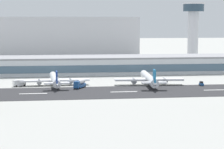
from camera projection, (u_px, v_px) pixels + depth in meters
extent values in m
plane|color=#9E9E99|center=(125.00, 90.00, 195.97)|extent=(1400.00, 1400.00, 0.00)
cube|color=#262628|center=(126.00, 92.00, 191.98)|extent=(800.00, 34.69, 0.08)
cube|color=white|center=(33.00, 94.00, 186.85)|extent=(12.00, 1.20, 0.01)
cube|color=white|center=(124.00, 92.00, 191.84)|extent=(12.00, 1.20, 0.01)
cube|color=white|center=(217.00, 90.00, 197.23)|extent=(12.00, 1.20, 0.01)
cube|color=silver|center=(95.00, 66.00, 263.89)|extent=(214.17, 29.52, 9.40)
cube|color=#476075|center=(98.00, 69.00, 249.25)|extent=(207.74, 0.30, 4.23)
cube|color=gray|center=(95.00, 57.00, 263.28)|extent=(216.31, 29.82, 1.00)
cylinder|color=silver|center=(193.00, 38.00, 315.48)|extent=(7.68, 7.68, 39.07)
cylinder|color=#2D4251|center=(194.00, 8.00, 312.88)|extent=(15.09, 15.09, 5.19)
cylinder|color=silver|center=(194.00, 3.00, 312.51)|extent=(16.30, 16.30, 1.20)
cube|color=#BCBCC1|center=(63.00, 37.00, 386.99)|extent=(134.51, 28.24, 36.10)
cylinder|color=white|center=(55.00, 79.00, 212.98)|extent=(5.88, 37.28, 3.71)
sphere|color=white|center=(53.00, 75.00, 231.10)|extent=(3.53, 3.53, 3.53)
cone|color=white|center=(57.00, 84.00, 194.86)|extent=(3.73, 6.87, 3.34)
cube|color=white|center=(55.00, 80.00, 212.30)|extent=(34.29, 7.55, 0.82)
cylinder|color=gray|center=(70.00, 81.00, 213.77)|extent=(2.71, 5.33, 2.41)
cylinder|color=gray|center=(39.00, 82.00, 210.97)|extent=(2.71, 5.33, 2.41)
cube|color=white|center=(57.00, 83.00, 196.26)|extent=(11.73, 3.73, 0.65)
cube|color=navy|center=(57.00, 78.00, 195.96)|extent=(0.89, 5.04, 5.94)
cylinder|color=black|center=(55.00, 85.00, 211.44)|extent=(0.67, 0.67, 1.02)
cylinder|color=silver|center=(149.00, 78.00, 214.53)|extent=(6.99, 40.19, 4.00)
sphere|color=silver|center=(144.00, 74.00, 234.37)|extent=(3.80, 3.80, 3.80)
cone|color=silver|center=(155.00, 84.00, 194.70)|extent=(4.13, 7.45, 3.60)
cube|color=silver|center=(149.00, 79.00, 213.78)|extent=(34.47, 8.55, 0.88)
cylinder|color=gray|center=(164.00, 81.00, 214.26)|extent=(3.01, 5.78, 2.60)
cylinder|color=gray|center=(134.00, 81.00, 213.48)|extent=(3.01, 5.78, 2.60)
cube|color=silver|center=(154.00, 83.00, 196.24)|extent=(11.81, 4.16, 0.70)
cube|color=#1975B2|center=(154.00, 77.00, 195.91)|extent=(1.04, 5.43, 6.40)
cylinder|color=black|center=(149.00, 84.00, 212.85)|extent=(0.72, 0.72, 1.10)
cube|color=white|center=(19.00, 84.00, 208.69)|extent=(6.39, 5.12, 1.20)
cube|color=silver|center=(21.00, 81.00, 208.97)|extent=(4.89, 4.18, 1.60)
cube|color=white|center=(15.00, 82.00, 207.22)|extent=(2.57, 2.76, 1.50)
cylinder|color=black|center=(14.00, 86.00, 208.42)|extent=(0.92, 0.70, 0.90)
cylinder|color=black|center=(16.00, 86.00, 206.54)|extent=(0.92, 0.70, 0.90)
cylinder|color=black|center=(22.00, 85.00, 210.98)|extent=(0.92, 0.70, 0.90)
cylinder|color=black|center=(24.00, 85.00, 209.10)|extent=(0.92, 0.70, 0.90)
cube|color=#23569E|center=(201.00, 84.00, 210.83)|extent=(1.62, 3.21, 1.00)
cube|color=black|center=(201.00, 82.00, 210.71)|extent=(1.29, 1.93, 0.90)
cylinder|color=black|center=(200.00, 85.00, 209.69)|extent=(0.28, 0.60, 0.60)
cylinder|color=black|center=(204.00, 85.00, 209.87)|extent=(0.28, 0.60, 0.60)
cylinder|color=black|center=(199.00, 85.00, 211.89)|extent=(0.28, 0.60, 0.60)
cylinder|color=black|center=(202.00, 85.00, 212.08)|extent=(0.28, 0.60, 0.60)
cube|color=#23569E|center=(80.00, 86.00, 203.10)|extent=(6.43, 8.68, 1.40)
cylinder|color=silver|center=(81.00, 82.00, 203.83)|extent=(4.66, 6.07, 2.10)
cube|color=#23569E|center=(77.00, 83.00, 199.94)|extent=(3.09, 2.95, 1.80)
cylinder|color=black|center=(75.00, 88.00, 200.93)|extent=(0.69, 0.92, 0.90)
cylinder|color=black|center=(80.00, 88.00, 199.96)|extent=(0.69, 0.92, 0.90)
cylinder|color=black|center=(80.00, 86.00, 206.40)|extent=(0.69, 0.92, 0.90)
cylinder|color=black|center=(85.00, 86.00, 205.43)|extent=(0.69, 0.92, 0.90)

